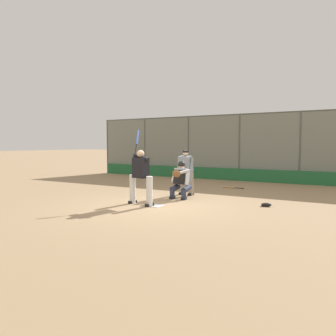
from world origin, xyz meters
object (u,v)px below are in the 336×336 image
(batter_at_plate, at_px, (141,175))
(catcher_behind_plate, at_px, (180,179))
(umpire_home, at_px, (186,171))
(spare_bat_near_backstop, at_px, (178,179))
(spare_bat_by_padding, at_px, (230,187))
(fielding_glove_on_dirt, at_px, (266,205))
(baseball_loose, at_px, (135,191))

(batter_at_plate, xyz_separation_m, catcher_behind_plate, (-0.51, -1.59, -0.25))
(batter_at_plate, height_order, umpire_home, batter_at_plate)
(spare_bat_near_backstop, bearing_deg, catcher_behind_plate, 12.45)
(spare_bat_near_backstop, distance_m, spare_bat_by_padding, 3.83)
(catcher_behind_plate, xyz_separation_m, spare_bat_by_padding, (-0.58, -3.32, -0.62))
(umpire_home, xyz_separation_m, fielding_glove_on_dirt, (-3.01, 0.75, -0.81))
(spare_bat_near_backstop, xyz_separation_m, baseball_loose, (-0.59, 4.60, 0.00))
(spare_bat_by_padding, xyz_separation_m, baseball_loose, (2.80, 2.84, 0.00))
(spare_bat_near_backstop, height_order, fielding_glove_on_dirt, fielding_glove_on_dirt)
(fielding_glove_on_dirt, bearing_deg, spare_bat_near_backstop, -41.97)
(catcher_behind_plate, xyz_separation_m, spare_bat_near_backstop, (2.82, -5.08, -0.62))
(catcher_behind_plate, distance_m, spare_bat_near_backstop, 5.84)
(spare_bat_by_padding, bearing_deg, umpire_home, 76.13)
(catcher_behind_plate, bearing_deg, spare_bat_by_padding, -101.23)
(batter_at_plate, distance_m, spare_bat_by_padding, 5.10)
(spare_bat_by_padding, relative_size, fielding_glove_on_dirt, 3.14)
(batter_at_plate, relative_size, spare_bat_by_padding, 2.49)
(fielding_glove_on_dirt, bearing_deg, batter_at_plate, 25.70)
(baseball_loose, bearing_deg, batter_at_plate, 129.68)
(umpire_home, bearing_deg, catcher_behind_plate, 107.77)
(catcher_behind_plate, xyz_separation_m, baseball_loose, (2.22, -0.48, -0.61))
(batter_at_plate, relative_size, fielding_glove_on_dirt, 7.84)
(baseball_loose, bearing_deg, fielding_glove_on_dirt, 174.75)
(batter_at_plate, height_order, spare_bat_by_padding, batter_at_plate)
(batter_at_plate, distance_m, baseball_loose, 2.82)
(catcher_behind_plate, xyz_separation_m, umpire_home, (0.19, -0.77, 0.21))
(spare_bat_near_backstop, distance_m, fielding_glove_on_dirt, 7.58)
(batter_at_plate, xyz_separation_m, baseball_loose, (1.71, -2.07, -0.86))
(umpire_home, bearing_deg, spare_bat_near_backstop, -54.91)
(umpire_home, distance_m, fielding_glove_on_dirt, 3.21)
(umpire_home, bearing_deg, spare_bat_by_padding, -103.06)
(spare_bat_near_backstop, bearing_deg, spare_bat_by_padding, 46.00)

